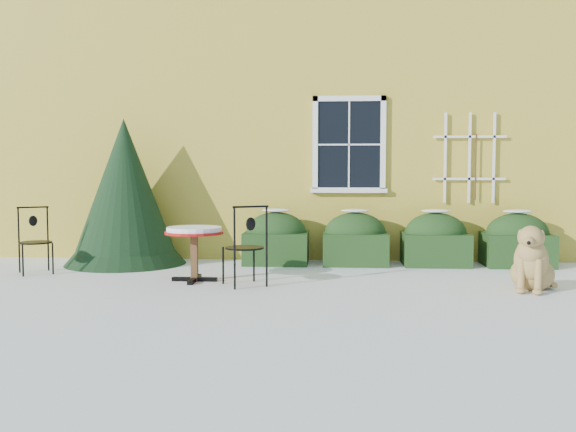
# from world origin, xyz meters

# --- Properties ---
(ground) EXTENTS (80.00, 80.00, 0.00)m
(ground) POSITION_xyz_m (0.00, 0.00, 0.00)
(ground) COLOR white
(ground) RESTS_ON ground
(house) EXTENTS (12.40, 8.40, 6.40)m
(house) POSITION_xyz_m (0.00, 7.00, 3.22)
(house) COLOR gold
(house) RESTS_ON ground
(hedge_row) EXTENTS (4.95, 0.80, 0.91)m
(hedge_row) POSITION_xyz_m (1.65, 2.55, 0.40)
(hedge_row) COLOR black
(hedge_row) RESTS_ON ground
(evergreen_shrub) EXTENTS (1.97, 1.97, 2.39)m
(evergreen_shrub) POSITION_xyz_m (-2.78, 2.36, 0.96)
(evergreen_shrub) COLOR black
(evergreen_shrub) RESTS_ON ground
(bistro_table) EXTENTS (0.82, 0.82, 0.76)m
(bistro_table) POSITION_xyz_m (-1.29, 0.78, 0.63)
(bistro_table) COLOR black
(bistro_table) RESTS_ON ground
(patio_chair_near) EXTENTS (0.65, 0.65, 1.08)m
(patio_chair_near) POSITION_xyz_m (-0.53, 0.46, 0.54)
(patio_chair_near) COLOR black
(patio_chair_near) RESTS_ON ground
(patio_chair_far) EXTENTS (0.61, 0.61, 0.99)m
(patio_chair_far) POSITION_xyz_m (-3.82, 1.33, 0.50)
(patio_chair_far) COLOR black
(patio_chair_far) RESTS_ON ground
(dog) EXTENTS (0.74, 0.93, 0.87)m
(dog) POSITION_xyz_m (3.16, 0.34, 0.35)
(dog) COLOR tan
(dog) RESTS_ON ground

